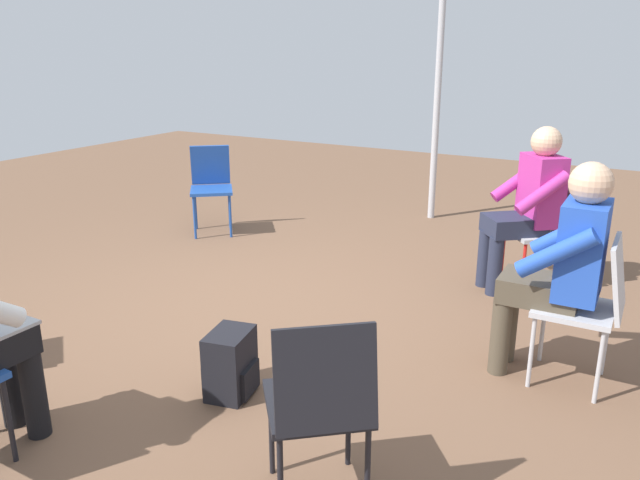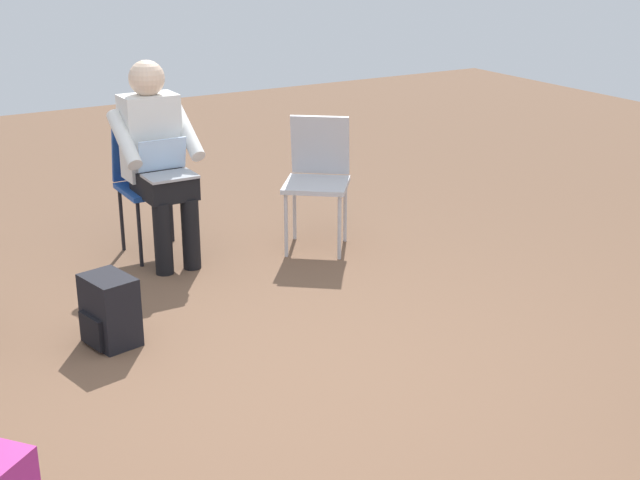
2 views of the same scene
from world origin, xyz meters
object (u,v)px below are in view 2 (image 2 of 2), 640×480
(chair_east, at_px, (149,177))
(backpack_near_laptop_user, at_px, (110,314))
(chair_southeast, at_px, (318,173))
(person_with_laptop, at_px, (157,152))

(chair_east, bearing_deg, backpack_near_laptop_user, 60.75)
(chair_southeast, height_order, backpack_near_laptop_user, chair_southeast)
(chair_east, distance_m, backpack_near_laptop_user, 1.41)
(chair_east, bearing_deg, person_with_laptop, 90.00)
(chair_southeast, xyz_separation_m, backpack_near_laptop_user, (-0.72, 1.64, -0.34))
(chair_southeast, bearing_deg, person_with_laptop, 21.17)
(chair_southeast, distance_m, backpack_near_laptop_user, 1.82)
(person_with_laptop, distance_m, backpack_near_laptop_user, 1.33)
(chair_east, xyz_separation_m, person_with_laptop, (-0.17, 0.00, 0.20))
(backpack_near_laptop_user, bearing_deg, chair_east, -29.40)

